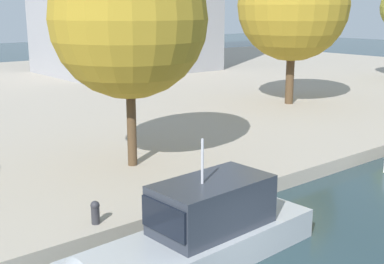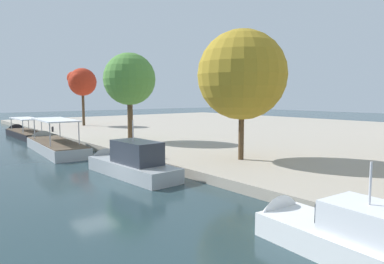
# 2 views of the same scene
# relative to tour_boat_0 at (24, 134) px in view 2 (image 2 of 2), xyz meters

# --- Properties ---
(ground_plane) EXTENTS (220.00, 220.00, 0.00)m
(ground_plane) POSITION_rel_tour_boat_0_xyz_m (30.95, -3.31, -0.33)
(ground_plane) COLOR #23383D
(dock_promenade) EXTENTS (120.00, 55.00, 0.64)m
(dock_promenade) POSITION_rel_tour_boat_0_xyz_m (30.95, 29.88, -0.01)
(dock_promenade) COLOR #A39989
(dock_promenade) RESTS_ON ground_plane
(tour_boat_0) EXTENTS (12.42, 2.90, 3.66)m
(tour_boat_0) POSITION_rel_tour_boat_0_xyz_m (0.00, 0.00, 0.00)
(tour_boat_0) COLOR black
(tour_boat_0) RESTS_ON ground_plane
(tour_boat_1) EXTENTS (13.47, 3.97, 4.46)m
(tour_boat_1) POSITION_rel_tour_boat_0_xyz_m (15.43, -0.90, 0.05)
(tour_boat_1) COLOR #9EA3A8
(tour_boat_1) RESTS_ON ground_plane
(motor_yacht_2) EXTENTS (9.41, 2.91, 4.77)m
(motor_yacht_2) POSITION_rel_tour_boat_0_xyz_m (29.63, -0.19, 0.35)
(motor_yacht_2) COLOR #9EA3A8
(motor_yacht_2) RESTS_ON ground_plane
(motor_yacht_3) EXTENTS (8.52, 3.05, 4.32)m
(motor_yacht_3) POSITION_rel_tour_boat_0_xyz_m (45.54, -0.48, 0.22)
(motor_yacht_3) COLOR white
(motor_yacht_3) RESTS_ON ground_plane
(mooring_bollard_1) EXTENTS (0.31, 0.31, 0.75)m
(mooring_bollard_1) POSITION_rel_tour_boat_0_xyz_m (2.18, 3.12, 0.71)
(mooring_bollard_1) COLOR #2D2D33
(mooring_bollard_1) RESTS_ON dock_promenade
(mooring_bollard_2) EXTENTS (0.31, 0.31, 0.79)m
(mooring_bollard_2) POSITION_rel_tour_boat_0_xyz_m (28.50, 3.05, 0.74)
(mooring_bollard_2) COLOR #2D2D33
(mooring_bollard_2) RESTS_ON dock_promenade
(tree_0) EXTENTS (5.61, 5.61, 9.52)m
(tree_0) POSITION_rel_tour_boat_0_xyz_m (17.51, 6.76, 6.84)
(tree_0) COLOR #4C3823
(tree_0) RESTS_ON dock_promenade
(tree_2) EXTENTS (6.78, 6.78, 9.85)m
(tree_2) POSITION_rel_tour_boat_0_xyz_m (33.16, 8.01, 6.73)
(tree_2) COLOR #4C3823
(tree_2) RESTS_ON dock_promenade
(tree_4) EXTENTS (4.55, 4.55, 9.48)m
(tree_4) POSITION_rel_tour_boat_0_xyz_m (-5.19, 10.28, 7.56)
(tree_4) COLOR #4C3823
(tree_4) RESTS_ON dock_promenade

